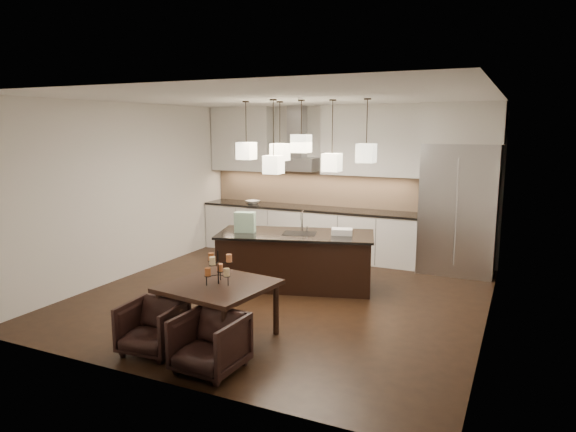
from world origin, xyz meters
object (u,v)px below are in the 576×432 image
at_px(dining_table, 219,311).
at_px(armchair_right, 210,343).
at_px(island_body, 296,261).
at_px(refrigerator, 459,209).
at_px(armchair_left, 153,327).

distance_m(dining_table, armchair_right, 0.79).
bearing_deg(island_body, armchair_right, -99.24).
bearing_deg(armchair_right, refrigerator, 72.68).
height_order(refrigerator, dining_table, refrigerator).
relative_size(island_body, dining_table, 2.05).
height_order(island_body, armchair_right, island_body).
xyz_separation_m(dining_table, armchair_right, (0.34, -0.71, -0.04)).
relative_size(refrigerator, island_body, 0.95).
bearing_deg(island_body, dining_table, -105.90).
distance_m(refrigerator, armchair_left, 5.36).
bearing_deg(armchair_right, armchair_left, 175.65).
xyz_separation_m(island_body, armchair_right, (0.36, -2.89, -0.11)).
bearing_deg(armchair_left, armchair_right, -12.32).
relative_size(island_body, armchair_right, 3.51).
relative_size(dining_table, armchair_right, 1.71).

